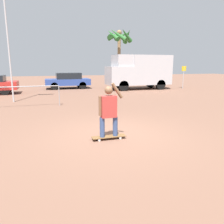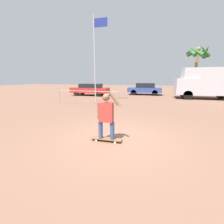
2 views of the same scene
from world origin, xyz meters
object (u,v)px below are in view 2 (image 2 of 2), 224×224
(camper_van, at_px, (208,82))
(parked_car_blue, at_px, (145,89))
(person_skateboarder, at_px, (106,114))
(parked_car_red, at_px, (90,89))
(skateboard, at_px, (106,139))
(palm_tree_near_van, at_px, (197,54))
(flagpole, at_px, (96,53))

(camper_van, bearing_deg, parked_car_blue, 158.12)
(person_skateboarder, distance_m, parked_car_red, 13.43)
(skateboard, height_order, palm_tree_near_van, palm_tree_near_van)
(camper_van, xyz_separation_m, parked_car_red, (-12.17, -0.04, -0.87))
(parked_car_red, bearing_deg, person_skateboarder, -64.95)
(camper_van, xyz_separation_m, flagpole, (-9.78, -4.26, 2.40))
(skateboard, relative_size, parked_car_red, 0.23)
(parked_car_red, height_order, flagpole, flagpole)
(skateboard, bearing_deg, flagpole, 112.53)
(skateboard, height_order, flagpole, flagpole)
(camper_van, xyz_separation_m, parked_car_blue, (-6.01, 2.42, -0.86))
(parked_car_red, distance_m, palm_tree_near_van, 14.88)
(camper_van, relative_size, parked_car_blue, 1.41)
(parked_car_red, bearing_deg, palm_tree_near_van, 28.02)
(parked_car_blue, distance_m, palm_tree_near_van, 8.81)
(palm_tree_near_van, bearing_deg, skateboard, -110.06)
(camper_van, distance_m, parked_car_blue, 6.54)
(camper_van, bearing_deg, person_skateboarder, -118.01)
(skateboard, xyz_separation_m, person_skateboarder, (-0.00, 0.00, 0.83))
(skateboard, distance_m, person_skateboarder, 0.83)
(parked_car_blue, bearing_deg, camper_van, -21.88)
(camper_van, bearing_deg, parked_car_red, -179.83)
(skateboard, bearing_deg, parked_car_red, 115.06)
(person_skateboarder, height_order, parked_car_red, person_skateboarder)
(skateboard, bearing_deg, camper_van, 61.99)
(person_skateboarder, height_order, palm_tree_near_van, palm_tree_near_van)
(parked_car_blue, bearing_deg, palm_tree_near_van, 33.47)
(skateboard, relative_size, parked_car_blue, 0.25)
(skateboard, bearing_deg, person_skateboarder, 180.00)
(skateboard, height_order, camper_van, camper_van)
(parked_car_red, distance_m, flagpole, 5.86)
(camper_van, height_order, parked_car_blue, camper_van)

